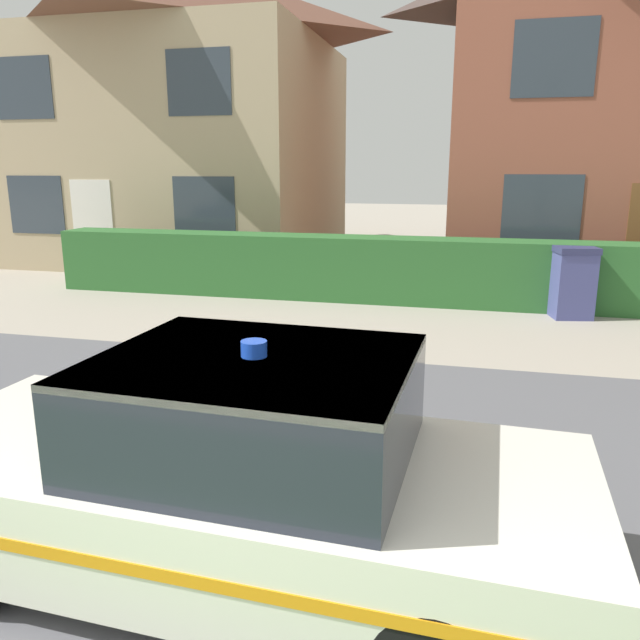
{
  "coord_description": "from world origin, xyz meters",
  "views": [
    {
      "loc": [
        1.28,
        -0.67,
        2.4
      ],
      "look_at": [
        -0.01,
        4.61,
        1.05
      ],
      "focal_mm": 35.0,
      "sensor_mm": 36.0,
      "label": 1
    }
  ],
  "objects": [
    {
      "name": "road_strip",
      "position": [
        0.0,
        3.98,
        0.01
      ],
      "size": [
        28.0,
        5.61,
        0.01
      ],
      "primitive_type": "cube",
      "color": "#5B5B60",
      "rests_on": "ground"
    },
    {
      "name": "garden_hedge",
      "position": [
        -0.02,
        10.41,
        0.58
      ],
      "size": [
        13.08,
        0.8,
        1.16
      ],
      "primitive_type": "cube",
      "color": "#2D662D",
      "rests_on": "ground"
    },
    {
      "name": "police_car",
      "position": [
        0.02,
        2.44,
        0.64
      ],
      "size": [
        4.15,
        1.79,
        1.45
      ],
      "rotation": [
        0.0,
        0.0,
        3.1
      ],
      "color": "black",
      "rests_on": "road_strip"
    },
    {
      "name": "house_left",
      "position": [
        -6.37,
        15.19,
        3.8
      ],
      "size": [
        7.88,
        7.12,
        7.46
      ],
      "color": "tan",
      "rests_on": "ground"
    },
    {
      "name": "house_right",
      "position": [
        4.58,
        14.73,
        4.02
      ],
      "size": [
        7.98,
        6.58,
        7.88
      ],
      "color": "#93513D",
      "rests_on": "ground"
    },
    {
      "name": "wheelie_bin",
      "position": [
        2.88,
        9.92,
        0.58
      ],
      "size": [
        0.74,
        0.78,
        1.15
      ],
      "rotation": [
        0.0,
        0.0,
        0.2
      ],
      "color": "#474C8C",
      "rests_on": "ground"
    }
  ]
}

